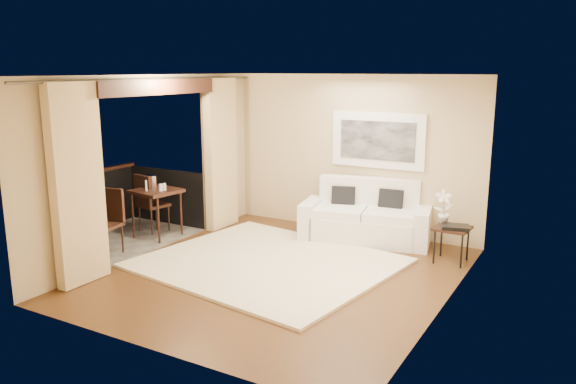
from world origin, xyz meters
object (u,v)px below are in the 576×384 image
Objects in this scene: balcony_chair_far at (148,199)px; ice_bucket at (152,181)px; bistro_table at (156,194)px; orchid at (444,207)px; side_table at (452,231)px; balcony_chair_near at (109,216)px; sofa at (366,219)px.

balcony_chair_far is 5.10× the size of ice_bucket.
bistro_table is 0.35m from balcony_chair_far.
balcony_chair_far is (-4.77, -1.15, -0.20)m from orchid.
balcony_chair_far reaches higher than side_table.
side_table is 2.66× the size of ice_bucket.
bistro_table is (-4.47, -1.25, -0.06)m from orchid.
ice_bucket is at bearing -160.32° from balcony_chair_far.
ice_bucket reaches higher than balcony_chair_near.
side_table is at bearing 16.29° from balcony_chair_near.
ice_bucket is (0.10, 0.01, 0.32)m from balcony_chair_far.
orchid is 4.65m from bistro_table.
balcony_chair_near reaches higher than side_table.
bistro_table is at bearing -165.33° from sofa.
sofa is at bearing 23.55° from ice_bucket.
orchid is at bearing -154.37° from balcony_chair_far.
balcony_chair_near is at bearing -153.25° from orchid.
sofa is at bearing -144.75° from balcony_chair_far.
side_table is 0.52× the size of balcony_chair_far.
orchid is at bearing 146.99° from side_table.
orchid reaches higher than balcony_chair_far.
bistro_table is at bearing 172.01° from balcony_chair_far.
sofa is 2.73× the size of bistro_table.
sofa is 4.17× the size of side_table.
orchid reaches higher than ice_bucket.
side_table is 1.02× the size of orchid.
bistro_table is at bearing -166.10° from side_table.
ice_bucket is (-0.20, 0.12, 0.18)m from bistro_table.
ice_bucket is (-4.83, -1.03, 0.44)m from side_table.
bistro_table reaches higher than side_table.
sofa is 11.10× the size of ice_bucket.
orchid is at bearing 13.63° from ice_bucket.
side_table is at bearing 13.90° from bistro_table.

